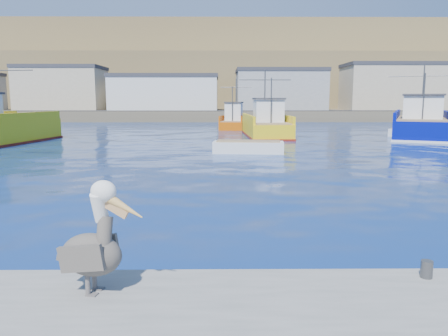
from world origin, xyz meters
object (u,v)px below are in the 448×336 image
Objects in this scene: trawler_blue at (421,125)px; skiff_far at (403,132)px; trawler_yellow_b at (266,126)px; pelican at (94,245)px; skiff_mid at (248,148)px; boat_orange at (235,121)px.

trawler_blue is 2.09m from skiff_far.
pelican is at bearing -100.31° from trawler_yellow_b.
trawler_blue is 20.92m from skiff_mid.
trawler_blue reaches higher than skiff_mid.
boat_orange is at bearing 145.96° from trawler_blue.
trawler_yellow_b is 11.13m from boat_orange.
trawler_blue is 3.19× the size of skiff_far.
pelican reaches higher than skiff_mid.
trawler_yellow_b is 1.42× the size of boat_orange.
skiff_mid is (-16.97, -12.21, -0.83)m from trawler_blue.
trawler_yellow_b reaches higher than skiff_mid.
trawler_yellow_b is 5.95× the size of pelican.
trawler_yellow_b is 0.76× the size of trawler_blue.
skiff_far is 2.44× the size of pelican.
skiff_mid is 2.62× the size of pelican.
trawler_blue is at bearing 58.75° from pelican.
skiff_far is (16.08, 13.90, -0.01)m from skiff_mid.
skiff_far is at bearing 4.16° from trawler_yellow_b.
skiff_mid reaches higher than skiff_far.
trawler_blue is at bearing -34.04° from boat_orange.
skiff_mid is at bearing -144.27° from trawler_blue.
trawler_yellow_b is at bearing 78.89° from skiff_mid.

